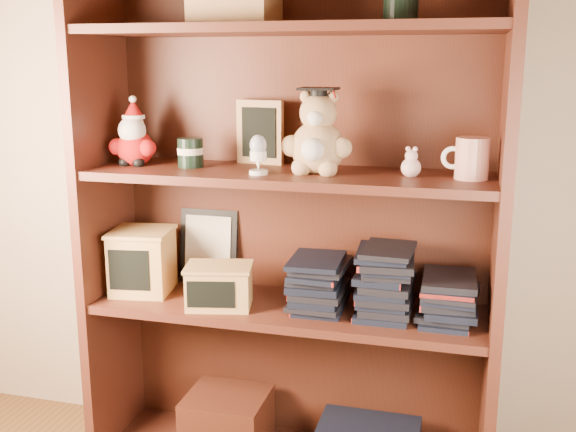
% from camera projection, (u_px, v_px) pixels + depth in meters
% --- Properties ---
extents(bookcase, '(1.20, 0.35, 1.60)m').
position_uv_depth(bookcase, '(292.00, 226.00, 1.99)').
color(bookcase, '#4E2216').
rests_on(bookcase, ground).
extents(shelf_lower, '(1.14, 0.33, 0.02)m').
position_uv_depth(shelf_lower, '(288.00, 309.00, 1.99)').
color(shelf_lower, '#4E2216').
rests_on(shelf_lower, ground).
extents(shelf_upper, '(1.14, 0.33, 0.02)m').
position_uv_depth(shelf_upper, '(288.00, 176.00, 1.90)').
color(shelf_upper, '#4E2216').
rests_on(shelf_upper, ground).
extents(santa_plush, '(0.15, 0.11, 0.21)m').
position_uv_depth(santa_plush, '(134.00, 139.00, 2.00)').
color(santa_plush, '#A50F0F').
rests_on(santa_plush, shelf_upper).
extents(teachers_tin, '(0.08, 0.08, 0.08)m').
position_uv_depth(teachers_tin, '(190.00, 152.00, 1.97)').
color(teachers_tin, black).
rests_on(teachers_tin, shelf_upper).
extents(chalkboard_plaque, '(0.15, 0.09, 0.19)m').
position_uv_depth(chalkboard_plaque, '(260.00, 133.00, 2.02)').
color(chalkboard_plaque, '#9E7547').
rests_on(chalkboard_plaque, shelf_upper).
extents(egg_cup, '(0.05, 0.05, 0.11)m').
position_uv_depth(egg_cup, '(258.00, 153.00, 1.83)').
color(egg_cup, white).
rests_on(egg_cup, shelf_upper).
extents(grad_teddy_bear, '(0.20, 0.17, 0.24)m').
position_uv_depth(grad_teddy_bear, '(317.00, 140.00, 1.85)').
color(grad_teddy_bear, tan).
rests_on(grad_teddy_bear, shelf_upper).
extents(pink_figurine, '(0.05, 0.05, 0.08)m').
position_uv_depth(pink_figurine, '(411.00, 165.00, 1.81)').
color(pink_figurine, beige).
rests_on(pink_figurine, shelf_upper).
extents(teacher_mug, '(0.12, 0.09, 0.11)m').
position_uv_depth(teacher_mug, '(471.00, 158.00, 1.76)').
color(teacher_mug, silver).
rests_on(teacher_mug, shelf_upper).
extents(certificate_frame, '(0.19, 0.05, 0.24)m').
position_uv_depth(certificate_frame, '(209.00, 246.00, 2.17)').
color(certificate_frame, black).
rests_on(certificate_frame, shelf_lower).
extents(treats_box, '(0.21, 0.21, 0.20)m').
position_uv_depth(treats_box, '(142.00, 260.00, 2.09)').
color(treats_box, tan).
rests_on(treats_box, shelf_lower).
extents(pencils_box, '(0.22, 0.18, 0.13)m').
position_uv_depth(pencils_box, '(219.00, 286.00, 1.96)').
color(pencils_box, tan).
rests_on(pencils_box, shelf_lower).
extents(book_stack_left, '(0.14, 0.20, 0.14)m').
position_uv_depth(book_stack_left, '(319.00, 284.00, 1.95)').
color(book_stack_left, black).
rests_on(book_stack_left, shelf_lower).
extents(book_stack_mid, '(0.14, 0.20, 0.19)m').
position_uv_depth(book_stack_mid, '(384.00, 282.00, 1.90)').
color(book_stack_mid, black).
rests_on(book_stack_mid, shelf_lower).
extents(book_stack_right, '(0.14, 0.20, 0.13)m').
position_uv_depth(book_stack_right, '(447.00, 298.00, 1.86)').
color(book_stack_right, black).
rests_on(book_stack_right, shelf_lower).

